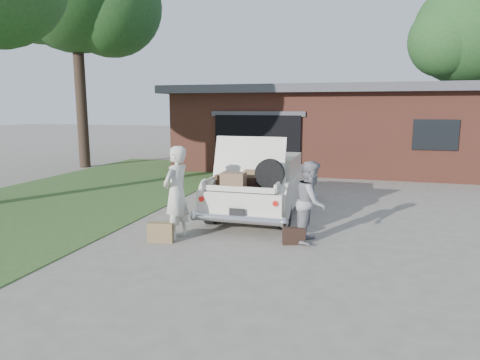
# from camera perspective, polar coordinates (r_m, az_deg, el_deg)

# --- Properties ---
(ground) EXTENTS (90.00, 90.00, 0.00)m
(ground) POSITION_cam_1_polar(r_m,az_deg,el_deg) (8.01, -1.22, -8.48)
(ground) COLOR gray
(ground) RESTS_ON ground
(grass_strip) EXTENTS (6.00, 16.00, 0.02)m
(grass_strip) POSITION_cam_1_polar(r_m,az_deg,el_deg) (13.12, -20.55, -1.84)
(grass_strip) COLOR #2D4C1E
(grass_strip) RESTS_ON ground
(house) EXTENTS (12.80, 7.80, 3.30)m
(house) POSITION_cam_1_polar(r_m,az_deg,el_deg) (18.79, 12.37, 6.99)
(house) COLOR brown
(house) RESTS_ON ground
(tree_right) EXTENTS (5.78, 5.02, 8.59)m
(tree_right) POSITION_cam_1_polar(r_m,az_deg,el_deg) (24.42, 28.18, 16.42)
(tree_right) COLOR #38281E
(tree_right) RESTS_ON ground
(sedan) EXTENTS (1.86, 4.67, 1.89)m
(sedan) POSITION_cam_1_polar(r_m,az_deg,el_deg) (10.38, 3.10, -0.37)
(sedan) COLOR beige
(sedan) RESTS_ON ground
(woman_left) EXTENTS (0.54, 0.72, 1.79)m
(woman_left) POSITION_cam_1_polar(r_m,az_deg,el_deg) (8.16, -8.49, -1.74)
(woman_left) COLOR beige
(woman_left) RESTS_ON ground
(woman_right) EXTENTS (0.63, 0.78, 1.53)m
(woman_right) POSITION_cam_1_polar(r_m,az_deg,el_deg) (8.05, 9.48, -2.88)
(woman_right) COLOR gray
(woman_right) RESTS_ON ground
(suitcase_left) EXTENTS (0.50, 0.23, 0.37)m
(suitcase_left) POSITION_cam_1_polar(r_m,az_deg,el_deg) (8.19, -10.54, -6.88)
(suitcase_left) COLOR olive
(suitcase_left) RESTS_ON ground
(suitcase_right) EXTENTS (0.43, 0.26, 0.32)m
(suitcase_right) POSITION_cam_1_polar(r_m,az_deg,el_deg) (8.00, 7.17, -7.40)
(suitcase_right) COLOR black
(suitcase_right) RESTS_ON ground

